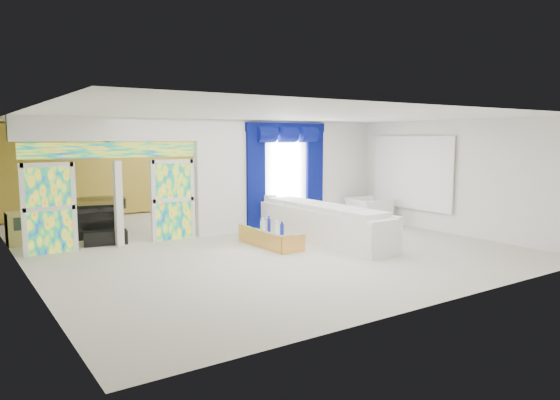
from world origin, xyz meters
TOP-DOWN VIEW (x-y plane):
  - floor at (0.00, 0.00)m, footprint 12.00×12.00m
  - dividing_wall at (2.15, 1.00)m, footprint 5.70×0.18m
  - dividing_header at (-2.85, 1.00)m, footprint 4.30×0.18m
  - stained_panel_left at (-4.28, 1.00)m, footprint 0.95×0.04m
  - stained_panel_right at (-1.42, 1.00)m, footprint 0.95×0.04m
  - stained_transom at (-2.85, 1.00)m, footprint 4.00×0.05m
  - window_pane at (1.90, 0.90)m, footprint 1.00×0.02m
  - blue_drape_left at (0.90, 0.87)m, footprint 0.55×0.10m
  - blue_drape_right at (2.90, 0.87)m, footprint 0.55×0.10m
  - blue_pelmet at (1.90, 0.87)m, footprint 2.60×0.12m
  - wall_mirror at (4.94, -1.00)m, footprint 0.04×2.70m
  - gold_curtains at (0.00, 5.90)m, footprint 9.70×0.12m
  - white_sofa at (1.51, -1.31)m, footprint 0.99×4.25m
  - coffee_table at (0.16, -1.01)m, footprint 0.66×1.89m
  - console_table at (1.61, 0.78)m, footprint 1.19×0.42m
  - table_lamp at (1.31, 0.78)m, footprint 0.36×0.36m
  - armchair at (4.31, 0.08)m, footprint 1.16×1.29m
  - grand_piano at (-3.02, 2.91)m, footprint 1.62×1.94m
  - piano_bench at (-3.02, 1.31)m, footprint 1.05×0.57m
  - tv_console at (-4.72, 2.39)m, footprint 0.56×0.52m
  - chandelier at (-2.30, 3.40)m, footprint 0.60×0.60m
  - decanters at (0.15, -1.03)m, footprint 0.20×1.15m

SIDE VIEW (x-z plane):
  - floor at x=0.00m, z-range 0.00..0.00m
  - piano_bench at x=-3.02m, z-range 0.00..0.33m
  - console_table at x=1.61m, z-range 0.00..0.39m
  - coffee_table at x=0.16m, z-range 0.00..0.42m
  - armchair at x=4.31m, z-range 0.00..0.76m
  - tv_console at x=-4.72m, z-range 0.00..0.79m
  - white_sofa at x=1.51m, z-range 0.00..0.81m
  - grand_piano at x=-3.02m, z-range 0.00..0.87m
  - decanters at x=0.15m, z-range 0.38..0.64m
  - table_lamp at x=1.31m, z-range 0.39..0.97m
  - stained_panel_left at x=-4.28m, z-range 0.00..2.00m
  - stained_panel_right at x=-1.42m, z-range 0.00..2.00m
  - blue_drape_left at x=0.90m, z-range 0.00..2.80m
  - blue_drape_right at x=2.90m, z-range 0.00..2.80m
  - window_pane at x=1.90m, z-range 0.30..2.60m
  - dividing_wall at x=2.15m, z-range 0.00..3.00m
  - gold_curtains at x=0.00m, z-range 0.05..2.95m
  - wall_mirror at x=4.94m, z-range 0.60..2.50m
  - stained_transom at x=-2.85m, z-range 2.08..2.42m
  - chandelier at x=-2.30m, z-range 2.35..2.95m
  - dividing_header at x=-2.85m, z-range 2.45..3.00m
  - blue_pelmet at x=1.90m, z-range 2.69..2.94m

